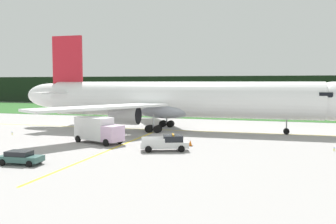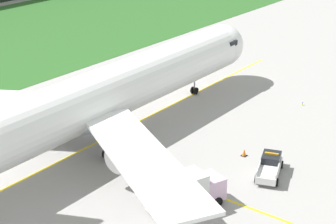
# 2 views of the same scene
# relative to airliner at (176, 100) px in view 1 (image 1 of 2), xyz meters

# --- Properties ---
(ground) EXTENTS (320.00, 320.00, 0.00)m
(ground) POSITION_rel_airliner_xyz_m (-1.13, -5.39, -4.98)
(ground) COLOR #9E9A99
(grass_verge) EXTENTS (320.00, 45.03, 0.04)m
(grass_verge) POSITION_rel_airliner_xyz_m (-1.13, 42.19, -4.96)
(grass_verge) COLOR #2A5C24
(grass_verge) RESTS_ON ground
(distant_tree_line) EXTENTS (288.00, 4.90, 10.11)m
(distant_tree_line) POSITION_rel_airliner_xyz_m (-1.13, 70.36, 0.08)
(distant_tree_line) COLOR black
(distant_tree_line) RESTS_ON ground
(taxiway_centerline_main) EXTENTS (70.81, 1.99, 0.01)m
(taxiway_centerline_main) POSITION_rel_airliner_xyz_m (0.57, 0.01, -4.97)
(taxiway_centerline_main) COLOR yellow
(taxiway_centerline_main) RESTS_ON ground
(taxiway_centerline_spur) EXTENTS (1.07, 32.38, 0.01)m
(taxiway_centerline_spur) POSITION_rel_airliner_xyz_m (-2.36, -19.77, -4.97)
(taxiway_centerline_spur) COLOR yellow
(taxiway_centerline_spur) RESTS_ON ground
(airliner) EXTENTS (55.03, 44.23, 16.04)m
(airliner) POSITION_rel_airliner_xyz_m (0.00, 0.00, 0.00)
(airliner) COLOR white
(airliner) RESTS_ON ground
(ops_pickup_truck) EXTENTS (5.79, 3.75, 1.94)m
(ops_pickup_truck) POSITION_rel_airliner_xyz_m (4.13, -18.24, -4.08)
(ops_pickup_truck) COLOR silver
(ops_pickup_truck) RESTS_ON ground
(catering_truck) EXTENTS (7.34, 4.59, 3.50)m
(catering_truck) POSITION_rel_airliner_xyz_m (-6.06, -15.52, -3.20)
(catering_truck) COLOR silver
(catering_truck) RESTS_ON ground
(staff_car) EXTENTS (4.21, 2.24, 1.30)m
(staff_car) POSITION_rel_airliner_xyz_m (-7.07, -29.20, -4.28)
(staff_car) COLOR #355C56
(staff_car) RESTS_ON ground
(apron_cone) EXTENTS (0.58, 0.58, 0.73)m
(apron_cone) POSITION_rel_airliner_xyz_m (5.98, -14.24, -4.62)
(apron_cone) COLOR black
(apron_cone) RESTS_ON ground
(taxiway_edge_light_east) EXTENTS (0.12, 0.12, 0.43)m
(taxiway_edge_light_east) POSITION_rel_airliner_xyz_m (22.54, -12.68, -4.75)
(taxiway_edge_light_east) COLOR yellow
(taxiway_edge_light_east) RESTS_ON ground
(taxiway_edge_light_west) EXTENTS (0.12, 0.12, 0.49)m
(taxiway_edge_light_west) POSITION_rel_airliner_xyz_m (-21.86, -12.68, -4.72)
(taxiway_edge_light_west) COLOR yellow
(taxiway_edge_light_west) RESTS_ON ground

